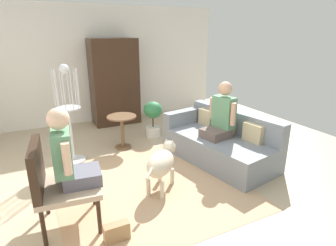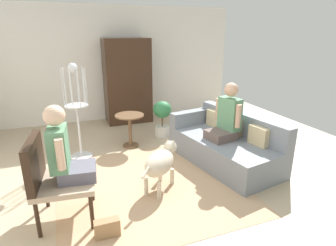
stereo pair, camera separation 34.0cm
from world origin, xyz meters
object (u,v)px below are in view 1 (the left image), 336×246
object	(u,v)px
bird_cage_stand	(69,118)
armoire_cabinet	(114,82)
handbag	(117,232)
person_on_couch	(221,115)
round_end_table	(122,126)
dog	(161,163)
person_on_armchair	(68,155)
couch	(219,142)
potted_plant	(153,116)
armchair	(54,179)

from	to	relation	value
bird_cage_stand	armoire_cabinet	distance (m)	2.07
handbag	person_on_couch	bearing A→B (deg)	27.40
handbag	round_end_table	bearing A→B (deg)	70.52
person_on_couch	dog	size ratio (longest dim) A/B	1.28
person_on_armchair	armoire_cabinet	bearing A→B (deg)	66.19
round_end_table	dog	world-z (taller)	round_end_table
couch	round_end_table	xyz separation A→B (m)	(-1.27, 1.14, 0.12)
person_on_couch	person_on_armchair	distance (m)	2.43
couch	bird_cage_stand	distance (m)	2.41
couch	bird_cage_stand	xyz separation A→B (m)	(-2.16, 0.98, 0.45)
dog	handbag	bearing A→B (deg)	-140.29
round_end_table	armoire_cabinet	xyz separation A→B (m)	(0.33, 1.51, 0.53)
round_end_table	handbag	size ratio (longest dim) A/B	2.33
person_on_couch	potted_plant	world-z (taller)	person_on_couch
round_end_table	person_on_couch	bearing A→B (deg)	-43.66
dog	armoire_cabinet	world-z (taller)	armoire_cabinet
dog	armchair	bearing A→B (deg)	-171.73
armchair	handbag	size ratio (longest dim) A/B	3.75
dog	potted_plant	distance (m)	1.98
person_on_couch	handbag	world-z (taller)	person_on_couch
armoire_cabinet	person_on_couch	bearing A→B (deg)	-71.17
round_end_table	potted_plant	bearing A→B (deg)	22.41
couch	armchair	world-z (taller)	armchair
potted_plant	armoire_cabinet	xyz separation A→B (m)	(-0.40, 1.21, 0.52)
bird_cage_stand	armchair	bearing A→B (deg)	-104.03
round_end_table	armchair	bearing A→B (deg)	-126.23
potted_plant	round_end_table	bearing A→B (deg)	-157.59
dog	potted_plant	world-z (taller)	potted_plant
person_on_couch	handbag	xyz separation A→B (m)	(-2.04, -1.06, -0.67)
person_on_armchair	dog	bearing A→B (deg)	10.32
armoire_cabinet	couch	bearing A→B (deg)	-70.31
potted_plant	couch	bearing A→B (deg)	-69.10
dog	handbag	world-z (taller)	dog
bird_cage_stand	potted_plant	xyz separation A→B (m)	(1.61, 0.46, -0.32)
person_on_armchair	armchair	bearing A→B (deg)	173.48
person_on_armchair	potted_plant	world-z (taller)	person_on_armchair
couch	person_on_armchair	bearing A→B (deg)	-165.34
couch	armoire_cabinet	size ratio (longest dim) A/B	1.05
dog	bird_cage_stand	bearing A→B (deg)	123.36
couch	potted_plant	world-z (taller)	couch
armoire_cabinet	round_end_table	bearing A→B (deg)	-102.21
couch	dog	size ratio (longest dim) A/B	2.91
person_on_armchair	bird_cage_stand	world-z (taller)	bird_cage_stand
handbag	potted_plant	bearing A→B (deg)	59.17
person_on_armchair	dog	world-z (taller)	person_on_armchair
couch	round_end_table	distance (m)	1.71
bird_cage_stand	handbag	xyz separation A→B (m)	(0.09, -2.08, -0.64)
bird_cage_stand	potted_plant	size ratio (longest dim) A/B	2.19
potted_plant	dog	bearing A→B (deg)	-110.44
couch	dog	xyz separation A→B (m)	(-1.24, -0.42, 0.09)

